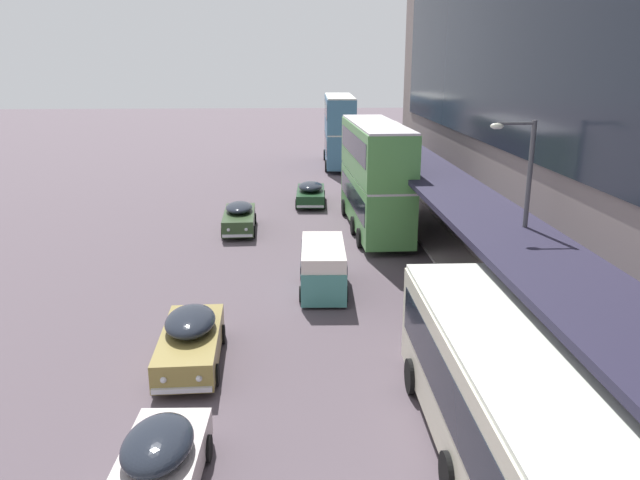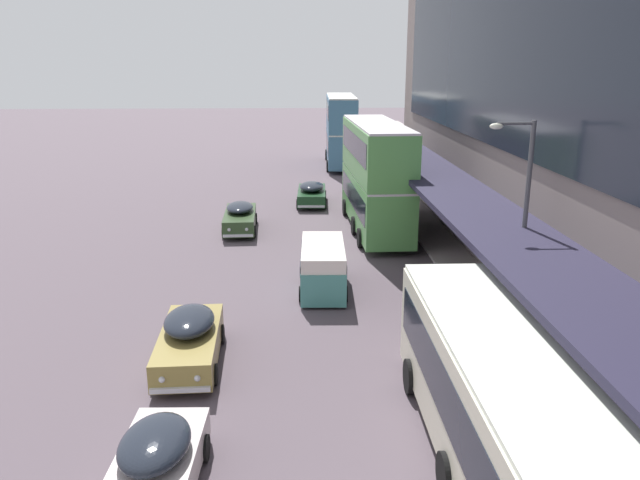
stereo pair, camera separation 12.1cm
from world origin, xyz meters
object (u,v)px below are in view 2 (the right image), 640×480
(sedan_oncoming_front, at_px, (240,217))
(vw_van, at_px, (323,264))
(transit_bus_kerbside_front, at_px, (341,128))
(sedan_far_back, at_px, (312,193))
(transit_bus_kerbside_far, at_px, (497,398))
(pedestrian_at_kerb, at_px, (570,347))
(street_lamp, at_px, (521,213))
(transit_bus_kerbside_rear, at_px, (376,174))
(sedan_trailing_mid, at_px, (155,466))
(sedan_second_mid, at_px, (190,339))

(sedan_oncoming_front, height_order, vw_van, vw_van)
(transit_bus_kerbside_front, bearing_deg, sedan_oncoming_front, -108.31)
(transit_bus_kerbside_front, bearing_deg, sedan_far_back, -101.24)
(transit_bus_kerbside_far, xyz_separation_m, pedestrian_at_kerb, (3.42, 3.85, -0.71))
(transit_bus_kerbside_far, height_order, street_lamp, street_lamp)
(vw_van, bearing_deg, sedan_oncoming_front, 113.39)
(transit_bus_kerbside_rear, relative_size, sedan_trailing_mid, 2.38)
(transit_bus_kerbside_front, height_order, pedestrian_at_kerb, transit_bus_kerbside_front)
(sedan_far_back, distance_m, sedan_oncoming_front, 7.68)
(sedan_far_back, xyz_separation_m, sedan_trailing_mid, (-4.30, -28.57, -0.01))
(transit_bus_kerbside_rear, xyz_separation_m, vw_van, (-3.34, -9.28, -2.11))
(pedestrian_at_kerb, relative_size, street_lamp, 0.26)
(sedan_far_back, height_order, sedan_trailing_mid, sedan_far_back)
(sedan_trailing_mid, relative_size, street_lamp, 0.62)
(sedan_oncoming_front, bearing_deg, sedan_second_mid, -91.16)
(sedan_oncoming_front, bearing_deg, transit_bus_kerbside_front, 71.69)
(transit_bus_kerbside_far, relative_size, sedan_oncoming_front, 2.16)
(vw_van, relative_size, pedestrian_at_kerb, 2.48)
(transit_bus_kerbside_far, bearing_deg, sedan_far_back, 96.60)
(transit_bus_kerbside_far, distance_m, street_lamp, 8.37)
(transit_bus_kerbside_front, height_order, vw_van, transit_bus_kerbside_front)
(street_lamp, bearing_deg, vw_van, 143.83)
(pedestrian_at_kerb, xyz_separation_m, street_lamp, (-0.42, 3.59, 3.13))
(transit_bus_kerbside_front, height_order, transit_bus_kerbside_rear, transit_bus_kerbside_front)
(pedestrian_at_kerb, height_order, street_lamp, street_lamp)
(sedan_far_back, relative_size, sedan_second_mid, 0.99)
(transit_bus_kerbside_front, distance_m, pedestrian_at_kerb, 40.08)
(transit_bus_kerbside_rear, relative_size, sedan_second_mid, 2.21)
(sedan_second_mid, bearing_deg, transit_bus_kerbside_far, -36.41)
(vw_van, xyz_separation_m, pedestrian_at_kerb, (6.72, -8.19, 0.08))
(sedan_far_back, xyz_separation_m, pedestrian_at_kerb, (6.66, -24.20, 0.43))
(sedan_second_mid, bearing_deg, street_lamp, 9.01)
(transit_bus_kerbside_front, bearing_deg, street_lamp, -85.07)
(transit_bus_kerbside_rear, bearing_deg, vw_van, -109.83)
(sedan_trailing_mid, xyz_separation_m, street_lamp, (10.54, 7.96, 3.56))
(sedan_trailing_mid, distance_m, pedestrian_at_kerb, 11.81)
(sedan_trailing_mid, bearing_deg, vw_van, 71.33)
(sedan_second_mid, bearing_deg, sedan_oncoming_front, 88.84)
(sedan_trailing_mid, bearing_deg, transit_bus_kerbside_rear, 70.84)
(pedestrian_at_kerb, bearing_deg, sedan_trailing_mid, -158.25)
(sedan_second_mid, xyz_separation_m, sedan_oncoming_front, (0.32, 15.89, -0.04))
(sedan_far_back, relative_size, sedan_oncoming_front, 0.97)
(transit_bus_kerbside_front, xyz_separation_m, sedan_oncoming_front, (-7.31, -22.09, -2.58))
(sedan_trailing_mid, xyz_separation_m, pedestrian_at_kerb, (10.96, 4.37, 0.44))
(sedan_far_back, bearing_deg, street_lamp, -73.16)
(transit_bus_kerbside_front, distance_m, street_lamp, 36.42)
(vw_van, relative_size, street_lamp, 0.64)
(transit_bus_kerbside_front, relative_size, pedestrian_at_kerb, 5.55)
(transit_bus_kerbside_rear, relative_size, street_lamp, 1.48)
(transit_bus_kerbside_front, xyz_separation_m, sedan_second_mid, (-7.63, -37.98, -2.54))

